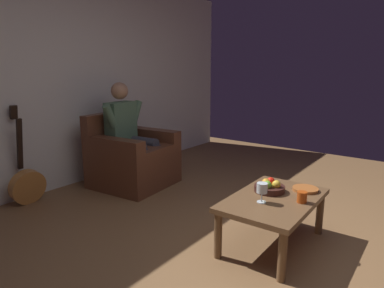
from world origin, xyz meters
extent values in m
plane|color=brown|center=(0.00, 0.00, 0.00)|extent=(7.17, 7.17, 0.00)
cube|color=silver|center=(0.00, -2.82, 1.27)|extent=(6.38, 0.06, 2.54)
cube|color=brown|center=(-0.59, -2.16, 0.20)|extent=(0.92, 0.90, 0.40)
cube|color=brown|center=(-0.60, -2.10, 0.45)|extent=(0.59, 0.75, 0.10)
cube|color=brown|center=(-0.93, -2.19, 0.52)|extent=(0.23, 0.84, 0.24)
cube|color=brown|center=(-0.25, -2.13, 0.52)|extent=(0.23, 0.84, 0.24)
cube|color=brown|center=(-0.56, -2.51, 0.63)|extent=(0.85, 0.20, 0.47)
cube|color=#4D7054|center=(-0.57, -2.34, 0.75)|extent=(0.40, 0.21, 0.50)
sphere|color=#A87A5B|center=(-0.57, -2.34, 1.13)|extent=(0.20, 0.20, 0.20)
cylinder|color=#393841|center=(-0.71, -2.13, 0.51)|extent=(0.17, 0.45, 0.13)
cylinder|color=#393841|center=(-0.73, -1.91, 0.25)|extent=(0.13, 0.13, 0.50)
cylinder|color=#4D7054|center=(-0.80, -2.31, 0.86)|extent=(0.21, 0.11, 0.29)
cylinder|color=#393841|center=(-0.48, -2.11, 0.51)|extent=(0.17, 0.45, 0.13)
cylinder|color=#393841|center=(-0.50, -1.89, 0.25)|extent=(0.13, 0.13, 0.50)
cylinder|color=#4D7054|center=(-0.36, -2.27, 0.86)|extent=(0.21, 0.11, 0.29)
cube|color=brown|center=(-0.24, -0.20, 0.38)|extent=(0.95, 0.61, 0.04)
cylinder|color=brown|center=(-0.66, 0.04, 0.18)|extent=(0.06, 0.06, 0.36)
cylinder|color=brown|center=(0.18, 0.05, 0.18)|extent=(0.06, 0.06, 0.36)
cylinder|color=brown|center=(-0.65, -0.46, 0.18)|extent=(0.06, 0.06, 0.36)
cylinder|color=brown|center=(0.19, -0.45, 0.18)|extent=(0.06, 0.06, 0.36)
cylinder|color=#B97636|center=(0.50, -2.61, 0.18)|extent=(0.37, 0.16, 0.38)
cylinder|color=black|center=(0.50, -2.56, 0.20)|extent=(0.10, 0.02, 0.10)
cube|color=black|center=(0.50, -2.68, 0.63)|extent=(0.05, 0.11, 0.54)
cube|color=black|center=(0.50, -2.74, 0.96)|extent=(0.07, 0.05, 0.14)
cylinder|color=silver|center=(-0.09, -0.24, 0.41)|extent=(0.07, 0.07, 0.01)
cylinder|color=silver|center=(-0.09, -0.24, 0.45)|extent=(0.01, 0.01, 0.07)
cylinder|color=silver|center=(-0.09, -0.24, 0.52)|extent=(0.08, 0.08, 0.08)
cylinder|color=#590C19|center=(-0.09, -0.24, 0.50)|extent=(0.07, 0.07, 0.03)
cylinder|color=#371B16|center=(-0.34, -0.29, 0.43)|extent=(0.25, 0.25, 0.05)
sphere|color=#76B435|center=(-0.29, -0.29, 0.47)|extent=(0.07, 0.07, 0.07)
sphere|color=gold|center=(-0.34, -0.23, 0.47)|extent=(0.07, 0.07, 0.07)
sphere|color=red|center=(-0.39, -0.30, 0.47)|extent=(0.07, 0.07, 0.07)
sphere|color=gold|center=(-0.34, -0.32, 0.47)|extent=(0.07, 0.07, 0.07)
cylinder|color=#AC5D2A|center=(-0.54, -0.06, 0.42)|extent=(0.21, 0.21, 0.02)
cylinder|color=#AF4212|center=(-0.27, 0.01, 0.45)|extent=(0.07, 0.07, 0.09)
camera|label=1|loc=(2.18, 0.80, 1.41)|focal=32.01mm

